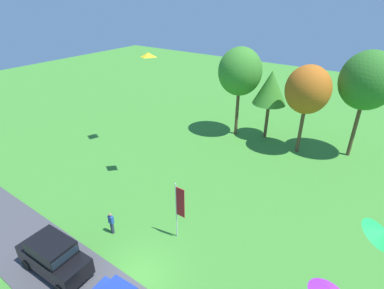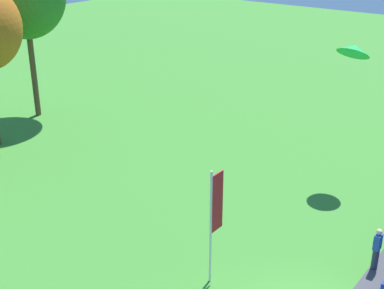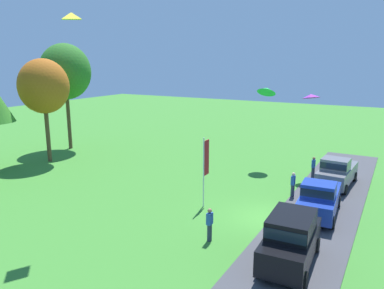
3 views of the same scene
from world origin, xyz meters
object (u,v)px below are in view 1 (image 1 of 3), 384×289
person_watching_sky (111,223)px  tree_lone_near (308,90)px  tree_right_of_center (271,88)px  car_suv_mid_row (53,255)px  kite_delta_mid_center (382,232)px  flag_banner (179,205)px  tree_center_back (368,81)px  kite_diamond_over_trees (148,55)px  tree_far_left (240,72)px

person_watching_sky → tree_lone_near: size_ratio=0.19×
tree_right_of_center → car_suv_mid_row: bearing=-96.3°
car_suv_mid_row → kite_delta_mid_center: kite_delta_mid_center is taller
car_suv_mid_row → flag_banner: (4.33, 6.39, 1.44)m
tree_center_back → kite_delta_mid_center: tree_center_back is taller
person_watching_sky → kite_delta_mid_center: (14.52, 2.10, 5.52)m
person_watching_sky → kite_delta_mid_center: 15.67m
kite_diamond_over_trees → tree_right_of_center: bearing=73.1°
tree_far_left → tree_lone_near: (7.29, -0.17, -0.67)m
flag_banner → car_suv_mid_row: bearing=-124.1°
tree_right_of_center → tree_center_back: tree_center_back is taller
tree_center_back → tree_far_left: bearing=-170.1°
tree_far_left → tree_center_back: tree_center_back is taller
tree_far_left → kite_delta_mid_center: size_ratio=6.47×
tree_right_of_center → kite_diamond_over_trees: bearing=-106.9°
tree_right_of_center → tree_lone_near: 4.44m
kite_diamond_over_trees → tree_center_back: bearing=49.0°
tree_center_back → tree_right_of_center: bearing=-174.3°
kite_delta_mid_center → tree_lone_near: bearing=114.9°
tree_center_back → kite_diamond_over_trees: size_ratio=9.70×
tree_far_left → kite_delta_mid_center: 23.04m
tree_center_back → kite_delta_mid_center: size_ratio=6.84×
tree_right_of_center → tree_far_left: bearing=-159.2°
kite_diamond_over_trees → kite_delta_mid_center: (16.32, -4.49, -4.45)m
car_suv_mid_row → kite_delta_mid_center: 16.81m
tree_center_back → flag_banner: tree_center_back is taller
car_suv_mid_row → tree_lone_near: tree_lone_near is taller
tree_right_of_center → flag_banner: 18.55m
flag_banner → kite_diamond_over_trees: (-5.86, 4.26, 8.11)m
flag_banner → tree_far_left: bearing=105.7°
car_suv_mid_row → tree_center_back: (11.35, 25.48, 6.38)m
person_watching_sky → tree_center_back: bearing=62.6°
flag_banner → tree_center_back: bearing=69.8°
tree_right_of_center → tree_lone_near: (4.14, -1.36, 0.84)m
tree_lone_near → flag_banner: 17.48m
tree_far_left → kite_delta_mid_center: tree_far_left is taller
tree_far_left → kite_delta_mid_center: (15.24, -17.26, -0.87)m
car_suv_mid_row → person_watching_sky: car_suv_mid_row is taller
tree_center_back → kite_diamond_over_trees: kite_diamond_over_trees is taller
person_watching_sky → flag_banner: 5.04m
tree_center_back → kite_delta_mid_center: 19.66m
car_suv_mid_row → flag_banner: flag_banner is taller
car_suv_mid_row → person_watching_sky: 4.09m
person_watching_sky → kite_diamond_over_trees: (-1.81, 6.59, 9.97)m
person_watching_sky → tree_right_of_center: tree_right_of_center is taller
person_watching_sky → tree_far_left: bearing=92.1°
tree_far_left → tree_center_back: 11.99m
person_watching_sky → tree_lone_near: 21.08m
tree_lone_near → kite_diamond_over_trees: bearing=-123.6°
car_suv_mid_row → tree_lone_near: (6.84, 23.26, 5.30)m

